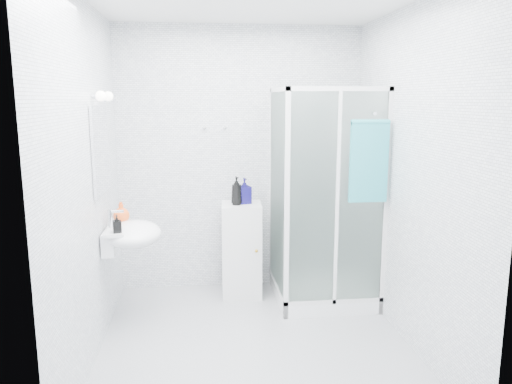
{
  "coord_description": "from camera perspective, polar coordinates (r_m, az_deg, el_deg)",
  "views": [
    {
      "loc": [
        -0.4,
        -3.63,
        1.9
      ],
      "look_at": [
        0.05,
        0.35,
        1.15
      ],
      "focal_mm": 35.0,
      "sensor_mm": 36.0,
      "label": 1
    }
  ],
  "objects": [
    {
      "name": "room",
      "position": [
        3.7,
        -0.16,
        1.28
      ],
      "size": [
        2.4,
        2.6,
        2.6
      ],
      "color": "white",
      "rests_on": "ground"
    },
    {
      "name": "shower_enclosure",
      "position": [
        4.75,
        6.93,
        -7.28
      ],
      "size": [
        0.9,
        0.95,
        2.0
      ],
      "color": "white",
      "rests_on": "ground"
    },
    {
      "name": "wall_basin",
      "position": [
        4.26,
        -14.18,
        -4.72
      ],
      "size": [
        0.46,
        0.56,
        0.35
      ],
      "color": "white",
      "rests_on": "ground"
    },
    {
      "name": "mirror",
      "position": [
        4.17,
        -17.34,
        4.63
      ],
      "size": [
        0.02,
        0.6,
        0.7
      ],
      "primitive_type": "cube",
      "color": "white",
      "rests_on": "room"
    },
    {
      "name": "vanity_lights",
      "position": [
        4.14,
        -16.98,
        10.44
      ],
      "size": [
        0.1,
        0.4,
        0.08
      ],
      "color": "silver",
      "rests_on": "room"
    },
    {
      "name": "wall_hooks",
      "position": [
        4.89,
        -4.74,
        7.3
      ],
      "size": [
        0.23,
        0.06,
        0.03
      ],
      "color": "silver",
      "rests_on": "room"
    },
    {
      "name": "storage_cabinet",
      "position": [
        4.87,
        -1.64,
        -6.62
      ],
      "size": [
        0.4,
        0.41,
        0.91
      ],
      "rotation": [
        0.0,
        0.0,
        -0.06
      ],
      "color": "silver",
      "rests_on": "ground"
    },
    {
      "name": "hand_towel",
      "position": [
        4.26,
        12.78,
        3.66
      ],
      "size": [
        0.32,
        0.05,
        0.69
      ],
      "color": "teal",
      "rests_on": "shower_enclosure"
    },
    {
      "name": "shampoo_bottle_a",
      "position": [
        4.69,
        -2.24,
        0.14
      ],
      "size": [
        0.13,
        0.13,
        0.27
      ],
      "primitive_type": "imported",
      "rotation": [
        0.0,
        0.0,
        0.28
      ],
      "color": "black",
      "rests_on": "storage_cabinet"
    },
    {
      "name": "shampoo_bottle_b",
      "position": [
        4.75,
        -1.32,
        0.15
      ],
      "size": [
        0.13,
        0.14,
        0.25
      ],
      "primitive_type": "imported",
      "rotation": [
        0.0,
        0.0,
        0.24
      ],
      "color": "#120E54",
      "rests_on": "storage_cabinet"
    },
    {
      "name": "soap_dispenser_orange",
      "position": [
        4.39,
        -15.15,
        -2.25
      ],
      "size": [
        0.16,
        0.16,
        0.18
      ],
      "primitive_type": "imported",
      "rotation": [
        0.0,
        0.0,
        -0.15
      ],
      "color": "#F4591C",
      "rests_on": "wall_basin"
    },
    {
      "name": "soap_dispenser_black",
      "position": [
        4.07,
        -15.61,
        -3.53
      ],
      "size": [
        0.08,
        0.08,
        0.14
      ],
      "primitive_type": "imported",
      "rotation": [
        0.0,
        0.0,
        0.26
      ],
      "color": "black",
      "rests_on": "wall_basin"
    }
  ]
}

